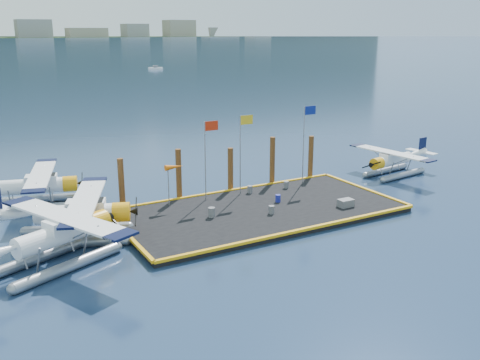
# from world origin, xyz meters

# --- Properties ---
(ground) EXTENTS (4000.00, 4000.00, 0.00)m
(ground) POSITION_xyz_m (0.00, 0.00, 0.00)
(ground) COLOR navy
(ground) RESTS_ON ground
(dock) EXTENTS (20.00, 10.00, 0.40)m
(dock) POSITION_xyz_m (0.00, 0.00, 0.20)
(dock) COLOR black
(dock) RESTS_ON ground
(dock_bumpers) EXTENTS (20.25, 10.25, 0.18)m
(dock_bumpers) POSITION_xyz_m (0.00, 0.00, 0.49)
(dock_bumpers) COLOR #ECA20D
(dock_bumpers) RESTS_ON dock
(far_backdrop) EXTENTS (3050.00, 2050.00, 810.00)m
(far_backdrop) POSITION_xyz_m (239.91, 1737.52, 9.45)
(far_backdrop) COLOR black
(far_backdrop) RESTS_ON ground
(seaplane_a) EXTENTS (9.61, 10.10, 3.69)m
(seaplane_a) POSITION_xyz_m (-14.28, -1.77, 1.61)
(seaplane_a) COLOR gray
(seaplane_a) RESTS_ON ground
(seaplane_b) EXTENTS (9.49, 10.04, 3.64)m
(seaplane_b) POSITION_xyz_m (-12.50, 1.28, 1.58)
(seaplane_b) COLOR gray
(seaplane_b) RESTS_ON ground
(seaplane_c) EXTENTS (9.00, 9.69, 3.45)m
(seaplane_c) POSITION_xyz_m (-13.78, 9.46, 1.50)
(seaplane_c) COLOR gray
(seaplane_c) RESTS_ON ground
(seaplane_d) EXTENTS (7.87, 8.68, 3.07)m
(seaplane_d) POSITION_xyz_m (15.88, 2.93, 1.34)
(seaplane_d) COLOR gray
(seaplane_d) RESTS_ON ground
(drum_0) EXTENTS (0.49, 0.49, 0.69)m
(drum_0) POSITION_xyz_m (-3.86, 0.10, 0.74)
(drum_0) COLOR #5B5B60
(drum_0) RESTS_ON dock
(drum_2) EXTENTS (0.39, 0.39, 0.56)m
(drum_2) POSITION_xyz_m (2.00, 0.67, 0.68)
(drum_2) COLOR navy
(drum_2) RESTS_ON dock
(drum_3) EXTENTS (0.41, 0.41, 0.57)m
(drum_3) POSITION_xyz_m (0.14, -1.33, 0.69)
(drum_3) COLOR #5B5B60
(drum_3) RESTS_ON dock
(drum_4) EXTENTS (0.40, 0.40, 0.56)m
(drum_4) POSITION_xyz_m (4.58, 3.38, 0.68)
(drum_4) COLOR #5B5B60
(drum_4) RESTS_ON dock
(drum_5) EXTENTS (0.42, 0.42, 0.59)m
(drum_5) POSITION_xyz_m (1.31, 3.67, 0.69)
(drum_5) COLOR #5B5B60
(drum_5) RESTS_ON dock
(crate) EXTENTS (1.10, 0.73, 0.55)m
(crate) POSITION_xyz_m (5.71, -2.69, 0.68)
(crate) COLOR #5B5B60
(crate) RESTS_ON dock
(flagpole_red) EXTENTS (1.14, 0.08, 6.00)m
(flagpole_red) POSITION_xyz_m (-2.29, 3.80, 4.40)
(flagpole_red) COLOR gray
(flagpole_red) RESTS_ON dock
(flagpole_yellow) EXTENTS (1.14, 0.08, 6.20)m
(flagpole_yellow) POSITION_xyz_m (0.70, 3.80, 4.51)
(flagpole_yellow) COLOR gray
(flagpole_yellow) RESTS_ON dock
(flagpole_blue) EXTENTS (1.14, 0.08, 6.50)m
(flagpole_blue) POSITION_xyz_m (6.70, 3.80, 4.69)
(flagpole_blue) COLOR gray
(flagpole_blue) RESTS_ON dock
(windsock) EXTENTS (1.40, 0.44, 3.12)m
(windsock) POSITION_xyz_m (-5.03, 3.80, 3.23)
(windsock) COLOR gray
(windsock) RESTS_ON dock
(piling_0) EXTENTS (0.44, 0.44, 4.00)m
(piling_0) POSITION_xyz_m (-8.50, 5.40, 2.00)
(piling_0) COLOR #482B14
(piling_0) RESTS_ON ground
(piling_1) EXTENTS (0.44, 0.44, 4.20)m
(piling_1) POSITION_xyz_m (-4.00, 5.40, 2.10)
(piling_1) COLOR #482B14
(piling_1) RESTS_ON ground
(piling_2) EXTENTS (0.44, 0.44, 3.80)m
(piling_2) POSITION_xyz_m (0.50, 5.40, 1.90)
(piling_2) COLOR #482B14
(piling_2) RESTS_ON ground
(piling_3) EXTENTS (0.44, 0.44, 4.30)m
(piling_3) POSITION_xyz_m (4.50, 5.40, 2.15)
(piling_3) COLOR #482B14
(piling_3) RESTS_ON ground
(piling_4) EXTENTS (0.44, 0.44, 4.00)m
(piling_4) POSITION_xyz_m (8.50, 5.40, 2.00)
(piling_4) COLOR #482B14
(piling_4) RESTS_ON ground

